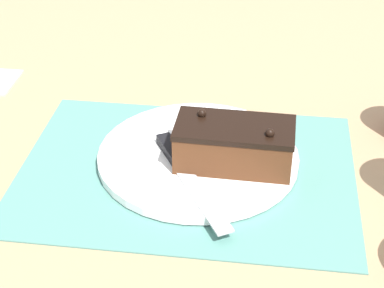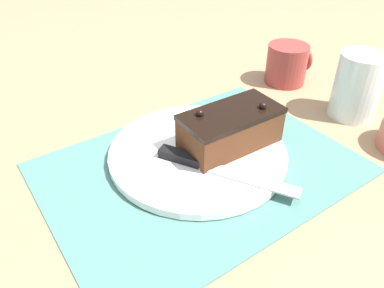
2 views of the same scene
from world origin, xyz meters
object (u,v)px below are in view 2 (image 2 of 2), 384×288
object	(u,v)px
chocolate_cake	(230,128)
coffee_mug	(287,64)
serving_knife	(203,164)
cake_plate	(198,152)
drinking_glass	(357,86)

from	to	relation	value
chocolate_cake	coffee_mug	xyz separation A→B (m)	(0.27, 0.13, -0.00)
serving_knife	cake_plate	bearing A→B (deg)	-145.56
serving_knife	drinking_glass	distance (m)	0.33
chocolate_cake	coffee_mug	world-z (taller)	chocolate_cake
serving_knife	coffee_mug	world-z (taller)	coffee_mug
drinking_glass	coffee_mug	bearing A→B (deg)	89.11
cake_plate	serving_knife	world-z (taller)	serving_knife
cake_plate	chocolate_cake	xyz separation A→B (m)	(0.05, -0.02, 0.04)
cake_plate	serving_knife	size ratio (longest dim) A/B	1.42
drinking_glass	cake_plate	bearing A→B (deg)	169.72
serving_knife	drinking_glass	xyz separation A→B (m)	(0.33, -0.02, 0.04)
cake_plate	drinking_glass	world-z (taller)	drinking_glass
cake_plate	drinking_glass	distance (m)	0.32
chocolate_cake	serving_knife	bearing A→B (deg)	-162.61
chocolate_cake	coffee_mug	size ratio (longest dim) A/B	1.69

